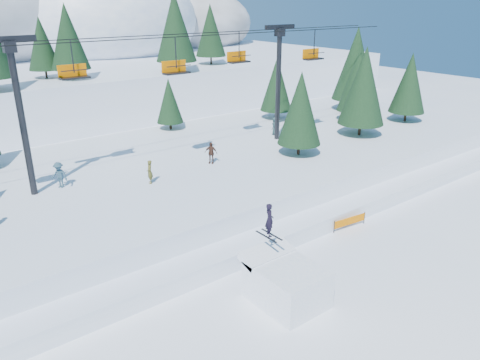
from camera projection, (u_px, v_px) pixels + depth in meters
ground at (320, 303)px, 24.44m from camera, size 160.00×160.00×0.00m
mid_shelf at (155, 181)px, 37.28m from camera, size 70.00×22.00×2.50m
berm at (229, 236)px, 30.15m from camera, size 70.00×6.00×1.10m
jump_kicker at (285, 281)px, 24.25m from camera, size 3.05×4.31×5.01m
chairlift at (160, 78)px, 34.99m from camera, size 46.00×3.21×10.28m
conifer_stand at (194, 102)px, 37.78m from camera, size 62.67×17.05×10.05m
distant_skiers at (109, 173)px, 32.96m from camera, size 32.45×5.67×1.85m
banner_near at (350, 221)px, 32.22m from camera, size 2.84×0.38×0.90m
banner_far at (343, 208)px, 34.20m from camera, size 2.81×0.60×0.90m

